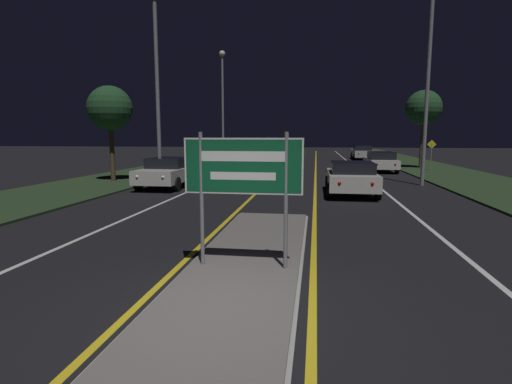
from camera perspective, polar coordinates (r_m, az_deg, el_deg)
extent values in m
plane|color=black|center=(5.59, -5.25, -17.27)|extent=(160.00, 160.00, 0.00)
cube|color=#999993|center=(7.21, -1.80, -11.10)|extent=(2.08, 9.87, 0.05)
cube|color=#66605B|center=(7.20, -1.80, -10.92)|extent=(1.96, 9.75, 0.10)
cube|color=#23381E|center=(27.22, -14.73, 2.80)|extent=(5.00, 100.00, 0.08)
cube|color=#23381E|center=(26.35, 26.81, 2.04)|extent=(5.00, 100.00, 0.08)
cube|color=gold|center=(30.10, 3.83, 3.45)|extent=(0.12, 70.00, 0.01)
cube|color=gold|center=(30.00, 8.52, 3.37)|extent=(0.12, 70.00, 0.01)
cube|color=silver|center=(30.49, -1.75, 3.53)|extent=(0.12, 70.00, 0.01)
cube|color=silver|center=(30.15, 14.19, 3.24)|extent=(0.12, 70.00, 0.01)
cube|color=silver|center=(31.17, -7.20, 3.56)|extent=(0.10, 70.00, 0.01)
cube|color=silver|center=(30.59, 19.79, 3.07)|extent=(0.10, 70.00, 0.01)
cylinder|color=gray|center=(7.07, -7.77, -1.08)|extent=(0.07, 0.07, 2.36)
cylinder|color=gray|center=(6.81, 4.31, -1.38)|extent=(0.07, 0.07, 2.36)
cube|color=#0F512D|center=(6.83, -1.87, 3.72)|extent=(2.06, 0.04, 0.96)
cube|color=white|center=(6.81, -1.91, 3.70)|extent=(2.06, 0.00, 0.96)
cube|color=#0F512D|center=(6.81, -1.91, 3.70)|extent=(2.00, 0.01, 0.90)
cube|color=white|center=(6.79, -1.92, 5.12)|extent=(1.44, 0.01, 0.17)
cube|color=white|center=(6.82, -1.91, 2.29)|extent=(1.13, 0.01, 0.13)
cylinder|color=gray|center=(19.71, -13.88, 13.33)|extent=(0.18, 0.18, 8.58)
cylinder|color=gray|center=(34.69, -4.77, 11.50)|extent=(0.18, 0.18, 9.03)
sphere|color=beige|center=(35.28, -4.86, 19.09)|extent=(0.51, 0.51, 0.51)
cylinder|color=gray|center=(21.04, 23.33, 14.26)|extent=(0.18, 0.18, 9.82)
cube|color=silver|center=(16.80, 13.42, 1.76)|extent=(1.86, 4.07, 0.61)
cube|color=black|center=(16.51, 13.55, 3.46)|extent=(1.64, 2.12, 0.43)
sphere|color=red|center=(14.75, 11.84, 1.26)|extent=(0.14, 0.14, 0.14)
sphere|color=red|center=(14.86, 16.30, 1.16)|extent=(0.14, 0.14, 0.14)
cylinder|color=black|center=(18.04, 10.23, 1.29)|extent=(0.22, 0.63, 0.63)
cylinder|color=black|center=(18.18, 15.86, 1.16)|extent=(0.22, 0.63, 0.63)
cylinder|color=black|center=(15.53, 10.49, 0.21)|extent=(0.22, 0.63, 0.63)
cylinder|color=black|center=(15.70, 17.01, 0.07)|extent=(0.22, 0.63, 0.63)
cube|color=silver|center=(28.37, 17.32, 4.00)|extent=(1.75, 4.72, 0.55)
cube|color=black|center=(28.06, 17.45, 5.01)|extent=(1.54, 2.46, 0.48)
sphere|color=red|center=(25.97, 16.91, 3.83)|extent=(0.14, 0.14, 0.14)
sphere|color=red|center=(26.15, 19.27, 3.76)|extent=(0.14, 0.14, 0.14)
cylinder|color=black|center=(29.72, 15.28, 3.71)|extent=(0.22, 0.61, 0.61)
cylinder|color=black|center=(29.96, 18.46, 3.61)|extent=(0.22, 0.61, 0.61)
cylinder|color=black|center=(26.82, 16.00, 3.25)|extent=(0.22, 0.61, 0.61)
cylinder|color=black|center=(27.09, 19.51, 3.14)|extent=(0.22, 0.61, 0.61)
cube|color=#B7B7BC|center=(42.26, 14.89, 5.36)|extent=(1.83, 4.68, 0.63)
cube|color=black|center=(41.96, 14.96, 6.09)|extent=(1.61, 2.43, 0.47)
sphere|color=red|center=(39.89, 14.45, 5.34)|extent=(0.14, 0.14, 0.14)
sphere|color=red|center=(40.02, 16.07, 5.29)|extent=(0.14, 0.14, 0.14)
cylinder|color=black|center=(43.63, 13.52, 5.07)|extent=(0.22, 0.62, 0.62)
cylinder|color=black|center=(43.82, 15.82, 5.00)|extent=(0.22, 0.62, 0.62)
cylinder|color=black|center=(40.74, 13.87, 4.86)|extent=(0.22, 0.62, 0.62)
cylinder|color=black|center=(40.94, 16.32, 4.79)|extent=(0.22, 0.62, 0.62)
cube|color=silver|center=(19.02, -12.50, 2.49)|extent=(1.82, 4.07, 0.60)
cube|color=black|center=(19.21, -12.28, 4.14)|extent=(1.60, 2.12, 0.46)
sphere|color=white|center=(17.39, -16.62, 2.09)|extent=(0.14, 0.14, 0.14)
sphere|color=white|center=(16.94, -13.15, 2.07)|extent=(0.14, 0.14, 0.14)
cylinder|color=black|center=(18.24, -16.44, 1.16)|extent=(0.22, 0.63, 0.63)
cylinder|color=black|center=(17.58, -11.28, 1.09)|extent=(0.22, 0.63, 0.63)
cylinder|color=black|center=(20.54, -13.49, 2.00)|extent=(0.22, 0.63, 0.63)
cylinder|color=black|center=(19.95, -8.84, 1.96)|extent=(0.22, 0.63, 0.63)
cube|color=black|center=(34.48, -3.75, 5.11)|extent=(1.88, 4.47, 0.69)
cube|color=black|center=(34.72, -3.67, 6.06)|extent=(1.66, 2.32, 0.44)
sphere|color=white|center=(32.46, -5.60, 5.06)|extent=(0.14, 0.14, 0.14)
sphere|color=white|center=(32.19, -3.57, 5.06)|extent=(0.14, 0.14, 0.14)
cylinder|color=black|center=(33.36, -5.77, 4.39)|extent=(0.22, 0.61, 0.61)
cylinder|color=black|center=(32.97, -2.72, 4.38)|extent=(0.22, 0.61, 0.61)
cylinder|color=black|center=(36.05, -4.68, 4.67)|extent=(0.22, 0.61, 0.61)
cylinder|color=black|center=(35.68, -1.85, 4.66)|extent=(0.22, 0.61, 0.61)
cube|color=silver|center=(44.69, 3.65, 5.76)|extent=(1.80, 4.76, 0.59)
cube|color=black|center=(44.96, 3.68, 6.42)|extent=(1.58, 2.48, 0.42)
sphere|color=white|center=(42.39, 2.61, 5.75)|extent=(0.14, 0.14, 0.14)
sphere|color=white|center=(42.29, 4.13, 5.73)|extent=(0.14, 0.14, 0.14)
cylinder|color=black|center=(43.32, 2.33, 5.31)|extent=(0.22, 0.70, 0.70)
cylinder|color=black|center=(43.17, 4.62, 5.28)|extent=(0.22, 0.70, 0.70)
cylinder|color=black|center=(46.25, 2.73, 5.48)|extent=(0.22, 0.70, 0.70)
cylinder|color=black|center=(46.11, 4.87, 5.45)|extent=(0.22, 0.70, 0.70)
cylinder|color=gray|center=(29.74, 23.72, 4.63)|extent=(0.06, 0.06, 1.80)
cube|color=yellow|center=(29.71, 23.81, 6.25)|extent=(0.60, 0.02, 0.60)
cylinder|color=#4C3823|center=(21.93, -19.88, 5.69)|extent=(0.24, 0.24, 3.20)
sphere|color=#1E4223|center=(21.96, -20.14, 11.18)|extent=(2.25, 2.25, 2.25)
cylinder|color=#4C3823|center=(31.32, 22.60, 6.61)|extent=(0.24, 0.24, 3.74)
sphere|color=#1E4223|center=(31.39, 22.84, 11.04)|extent=(2.48, 2.48, 2.48)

